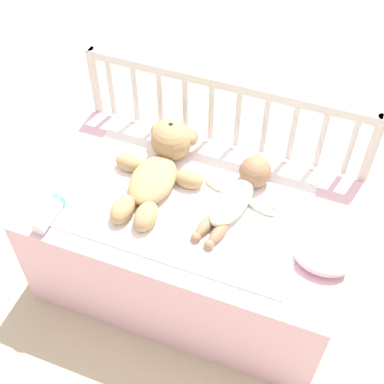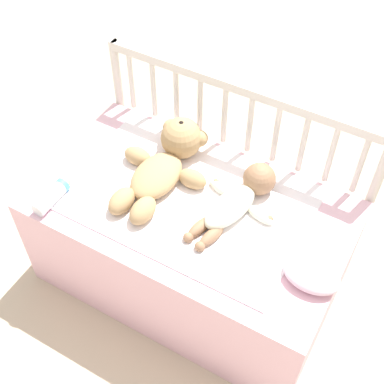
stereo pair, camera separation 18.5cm
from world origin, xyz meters
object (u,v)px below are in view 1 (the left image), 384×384
(teddy_bear, at_px, (160,164))
(baby_bottle, at_px, (50,211))
(baby, at_px, (239,194))
(small_pillow, at_px, (323,259))

(teddy_bear, xyz_separation_m, baby_bottle, (-0.28, -0.31, -0.03))
(teddy_bear, bearing_deg, baby_bottle, -131.37)
(baby, relative_size, small_pillow, 2.24)
(teddy_bear, distance_m, baby_bottle, 0.42)
(baby, xyz_separation_m, baby_bottle, (-0.59, -0.29, -0.02))
(baby_bottle, bearing_deg, baby, 26.59)
(baby, distance_m, small_pillow, 0.37)
(small_pillow, bearing_deg, baby, 154.74)
(baby, height_order, baby_bottle, baby)
(teddy_bear, distance_m, baby, 0.31)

